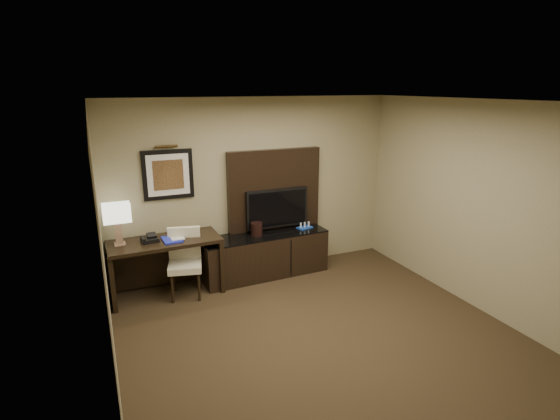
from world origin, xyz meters
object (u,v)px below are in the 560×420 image
tv (277,208)px  ice_bucket (257,229)px  credenza (265,255)px  desk_chair (185,265)px  desk (167,267)px  desk_phone (150,238)px  minibar_tray (305,226)px  table_lamp (118,226)px

tv → ice_bucket: bearing=-161.0°
credenza → desk_chair: (-1.27, -0.23, 0.13)m
desk → credenza: size_ratio=0.78×
desk_phone → ice_bucket: desk_phone is taller
minibar_tray → table_lamp: bearing=-179.5°
table_lamp → tv: bearing=3.5°
table_lamp → minibar_tray: bearing=0.5°
desk → desk_phone: size_ratio=6.94×
desk → desk_phone: desk_phone is taller
desk_phone → credenza: bearing=-4.4°
desk_chair → ice_bucket: desk_chair is taller
credenza → ice_bucket: (-0.13, 0.01, 0.43)m
credenza → desk_phone: (-1.69, -0.04, 0.53)m
table_lamp → ice_bucket: bearing=0.3°
credenza → desk_phone: desk_phone is taller
tv → desk_phone: size_ratio=4.59×
ice_bucket → minibar_tray: 0.82m
desk_chair → minibar_tray: bearing=20.7°
table_lamp → minibar_tray: (2.77, 0.02, -0.36)m
desk → minibar_tray: bearing=0.0°
credenza → ice_bucket: 0.45m
minibar_tray → credenza: bearing=-178.5°
desk_phone → ice_bucket: 1.57m
desk → desk_phone: (-0.19, 0.01, 0.46)m
desk_chair → desk: bearing=155.6°
credenza → tv: (0.26, 0.14, 0.68)m
desk_chair → credenza: bearing=23.7°
tv → desk_chair: tv is taller
credenza → tv: 0.75m
credenza → desk_chair: 1.30m
tv → table_lamp: size_ratio=1.93×
desk_phone → minibar_tray: bearing=-4.3°
tv → ice_bucket: size_ratio=5.04×
credenza → desk_phone: bearing=179.2°
desk_chair → desk_phone: 0.61m
tv → desk_chair: bearing=-166.6°
ice_bucket → tv: bearing=19.0°
desk → credenza: 1.50m
minibar_tray → desk_phone: bearing=-178.7°
desk_phone → ice_bucket: bearing=-4.0°
desk → tv: bearing=4.4°
credenza → table_lamp: 2.20m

